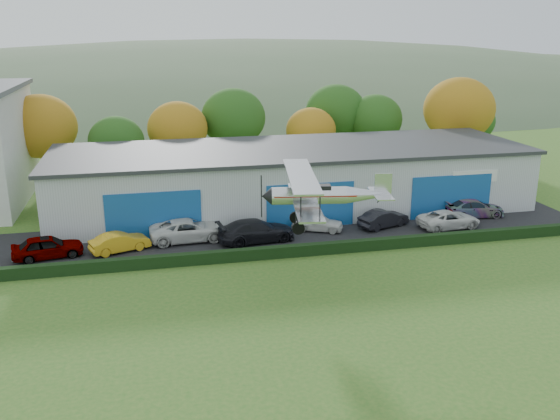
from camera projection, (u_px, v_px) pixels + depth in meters
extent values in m
plane|color=#316520|center=(334.00, 393.00, 25.91)|extent=(300.00, 300.00, 0.00)
cube|color=black|center=(288.00, 233.00, 46.15)|extent=(48.00, 9.00, 0.05)
cube|color=black|center=(304.00, 250.00, 41.56)|extent=(46.00, 0.60, 0.80)
cube|color=#B2B7BC|center=(292.00, 179.00, 52.39)|extent=(40.00, 12.00, 5.00)
cube|color=#2D3033|center=(292.00, 149.00, 51.63)|extent=(40.60, 12.60, 0.30)
cube|color=#195299|center=(154.00, 216.00, 44.42)|extent=(7.00, 0.12, 3.60)
cube|color=#195299|center=(310.00, 206.00, 46.94)|extent=(7.00, 0.12, 3.60)
cube|color=#195299|center=(451.00, 197.00, 49.47)|extent=(7.00, 0.12, 3.60)
cylinder|color=#3D2614|center=(46.00, 171.00, 59.24)|extent=(0.36, 0.36, 3.15)
ellipsoid|color=#A17713|center=(41.00, 126.00, 57.95)|extent=(6.84, 6.84, 6.16)
cylinder|color=#3D2614|center=(119.00, 176.00, 58.94)|extent=(0.36, 0.36, 2.45)
ellipsoid|color=#1E4C14|center=(116.00, 141.00, 57.94)|extent=(5.32, 5.32, 4.79)
cylinder|color=#3D2614|center=(180.00, 167.00, 62.02)|extent=(0.36, 0.36, 2.80)
ellipsoid|color=#A17713|center=(178.00, 129.00, 60.88)|extent=(6.08, 6.08, 5.47)
cylinder|color=#3D2614|center=(234.00, 159.00, 65.10)|extent=(0.36, 0.36, 3.15)
ellipsoid|color=#1E4C14|center=(233.00, 117.00, 63.82)|extent=(6.84, 6.84, 6.16)
cylinder|color=#3D2614|center=(310.00, 162.00, 65.02)|extent=(0.36, 0.36, 2.45)
ellipsoid|color=#A17713|center=(311.00, 130.00, 64.02)|extent=(5.32, 5.32, 4.79)
cylinder|color=#3D2614|center=(373.00, 154.00, 68.52)|extent=(0.36, 0.36, 2.80)
ellipsoid|color=#1E4C14|center=(375.00, 119.00, 67.38)|extent=(6.08, 6.08, 5.47)
cylinder|color=#3D2614|center=(455.00, 154.00, 66.37)|extent=(0.36, 0.36, 3.50)
ellipsoid|color=#A17713|center=(459.00, 109.00, 64.94)|extent=(7.60, 7.60, 6.84)
cylinder|color=#3D2614|center=(469.00, 151.00, 71.10)|extent=(0.36, 0.36, 2.45)
ellipsoid|color=#1E4C14|center=(472.00, 121.00, 70.10)|extent=(5.32, 5.32, 4.79)
cylinder|color=#3D2614|center=(335.00, 150.00, 69.50)|extent=(0.36, 0.36, 3.15)
ellipsoid|color=#1E4C14|center=(336.00, 112.00, 68.21)|extent=(6.84, 6.84, 6.16)
ellipsoid|color=#4C6642|center=(248.00, 144.00, 165.32)|extent=(320.00, 196.00, 56.00)
ellipsoid|color=#4C6642|center=(480.00, 116.00, 178.47)|extent=(240.00, 126.00, 36.00)
imported|color=gray|center=(48.00, 247.00, 40.88)|extent=(4.89, 2.69, 1.58)
imported|color=gold|center=(120.00, 242.00, 42.09)|extent=(4.37, 2.79, 1.36)
imported|color=silver|center=(189.00, 230.00, 44.27)|extent=(5.89, 3.00, 1.59)
imported|color=black|center=(256.00, 231.00, 44.03)|extent=(5.98, 3.06, 1.66)
imported|color=silver|center=(317.00, 222.00, 46.47)|extent=(4.23, 3.06, 1.34)
imported|color=black|center=(383.00, 219.00, 47.27)|extent=(4.47, 2.87, 1.39)
imported|color=silver|center=(449.00, 219.00, 47.10)|extent=(5.17, 2.77, 1.38)
imported|color=gray|center=(473.00, 208.00, 49.89)|extent=(5.23, 2.31, 1.49)
cylinder|color=silver|center=(309.00, 196.00, 35.06)|extent=(4.46, 1.73, 1.03)
cone|color=silver|center=(367.00, 195.00, 35.25)|extent=(2.65, 1.43, 1.03)
cone|color=black|center=(267.00, 196.00, 34.92)|extent=(0.73, 1.11, 1.03)
cube|color=maroon|center=(315.00, 194.00, 35.06)|extent=(4.91, 1.82, 0.07)
cube|color=black|center=(319.00, 187.00, 34.95)|extent=(1.47, 0.90, 0.29)
cube|color=silver|center=(305.00, 201.00, 35.15)|extent=(2.76, 8.36, 0.11)
cube|color=silver|center=(301.00, 176.00, 34.69)|extent=(2.95, 8.83, 0.11)
cylinder|color=black|center=(301.00, 203.00, 32.05)|extent=(0.08, 0.08, 1.49)
cylinder|color=black|center=(320.00, 202.00, 32.11)|extent=(0.08, 0.08, 1.49)
cylinder|color=black|center=(292.00, 176.00, 37.74)|extent=(0.08, 0.08, 1.49)
cylinder|color=black|center=(309.00, 176.00, 37.79)|extent=(0.08, 0.08, 1.49)
cylinder|color=black|center=(302.00, 184.00, 34.42)|extent=(0.11, 0.25, 0.85)
cylinder|color=black|center=(301.00, 181.00, 35.19)|extent=(0.11, 0.25, 0.85)
cylinder|color=black|center=(298.00, 214.00, 34.84)|extent=(0.21, 0.80, 1.40)
cylinder|color=black|center=(296.00, 209.00, 35.77)|extent=(0.21, 0.80, 1.40)
cylinder|color=black|center=(297.00, 223.00, 35.50)|extent=(0.43, 2.16, 0.08)
cylinder|color=black|center=(298.00, 228.00, 34.52)|extent=(0.75, 0.28, 0.73)
cylinder|color=black|center=(295.00, 218.00, 36.49)|extent=(0.75, 0.28, 0.73)
cylinder|color=black|center=(380.00, 199.00, 35.37)|extent=(0.43, 0.14, 0.48)
cube|color=silver|center=(381.00, 193.00, 35.28)|extent=(1.50, 3.10, 0.07)
cube|color=silver|center=(383.00, 184.00, 35.12)|extent=(1.03, 0.24, 1.26)
cube|color=black|center=(261.00, 196.00, 34.91)|extent=(0.09, 0.15, 2.52)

